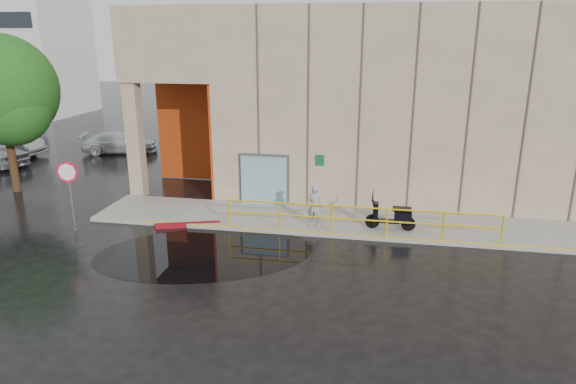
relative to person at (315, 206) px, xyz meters
name	(u,v)px	position (x,y,z in m)	size (l,w,h in m)	color
ground	(215,267)	(-2.62, -3.61, -0.96)	(120.00, 120.00, 0.00)	black
sidewalk	(354,223)	(1.38, 0.89, -0.88)	(20.00, 3.00, 0.15)	gray
building	(389,94)	(2.48, 7.38, 3.25)	(20.00, 10.17, 8.00)	gray
guardrail	(359,220)	(1.63, -0.46, -0.28)	(9.56, 0.06, 1.03)	yellow
distant_building	(6,27)	(-30.62, 24.37, 6.54)	(12.00, 8.08, 15.00)	silver
person	(315,206)	(0.00, 0.00, 0.00)	(0.59, 0.39, 1.62)	#98989C
scooter	(392,209)	(2.74, 0.26, -0.02)	(1.80, 0.64, 1.38)	black
stop_sign	(69,181)	(-8.63, -1.64, 0.96)	(0.79, 0.18, 2.63)	slate
red_curb	(188,225)	(-4.69, -0.51, -0.87)	(2.40, 0.18, 0.18)	maroon
puddle	(205,253)	(-3.28, -2.64, -0.96)	(7.18, 4.42, 0.01)	black
car_b	(0,143)	(-19.79, 8.58, -0.14)	(1.73, 4.96, 1.63)	silver
car_c	(119,142)	(-13.37, 10.74, -0.32)	(1.79, 4.40, 1.28)	silver
tree_near	(4,94)	(-13.97, 2.38, 3.46)	(4.78, 4.78, 7.00)	#311E10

